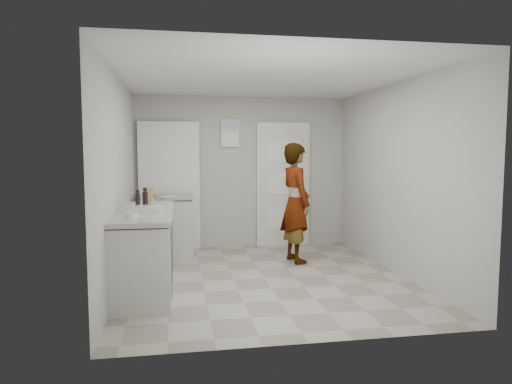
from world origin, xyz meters
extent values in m
plane|color=gray|center=(0.00, 0.00, 0.00)|extent=(4.00, 4.00, 0.00)
plane|color=#A4A39B|center=(0.00, 2.00, 1.25)|extent=(3.50, 0.00, 3.50)
plane|color=#A4A39B|center=(0.00, -2.00, 1.25)|extent=(3.50, 0.00, 3.50)
plane|color=#A4A39B|center=(-1.75, 0.00, 1.25)|extent=(0.00, 4.00, 4.00)
plane|color=#A4A39B|center=(1.75, 0.00, 1.25)|extent=(0.00, 4.00, 4.00)
plane|color=silver|center=(0.00, 0.00, 2.50)|extent=(4.00, 4.00, 0.00)
cube|color=silver|center=(0.70, 1.93, 1.00)|extent=(0.80, 0.05, 2.00)
cube|color=white|center=(0.70, 1.96, 1.03)|extent=(0.90, 0.04, 2.10)
sphere|color=tan|center=(1.03, 1.88, 0.95)|extent=(0.07, 0.07, 0.07)
cube|color=white|center=(-0.20, 1.97, 1.90)|extent=(0.30, 0.02, 0.45)
cube|color=black|center=(-1.20, 1.97, 1.02)|extent=(0.90, 0.05, 2.04)
cube|color=white|center=(-1.20, 1.94, 1.03)|extent=(0.98, 0.02, 2.10)
cube|color=silver|center=(-1.45, -0.20, 0.43)|extent=(0.60, 1.90, 0.86)
cube|color=black|center=(-1.45, -0.20, 0.04)|extent=(0.56, 1.86, 0.08)
cube|color=beige|center=(-1.45, -0.20, 0.90)|extent=(0.64, 1.96, 0.05)
cube|color=silver|center=(-1.25, 1.55, 0.43)|extent=(0.80, 0.55, 0.86)
cube|color=black|center=(-1.25, 1.55, 0.04)|extent=(0.75, 0.54, 0.08)
cube|color=beige|center=(-1.25, 1.55, 0.90)|extent=(0.84, 0.61, 0.05)
imported|color=silver|center=(0.61, 0.80, 0.86)|extent=(0.52, 0.69, 1.72)
cube|color=olive|center=(-1.45, 0.70, 1.02)|extent=(0.12, 0.06, 0.20)
cylinder|color=tan|center=(-1.40, 0.40, 0.96)|extent=(0.05, 0.05, 0.08)
cylinder|color=black|center=(-1.45, 0.05, 1.02)|extent=(0.06, 0.06, 0.20)
sphere|color=black|center=(-1.45, 0.05, 1.15)|extent=(0.05, 0.05, 0.05)
cylinder|color=black|center=(-1.53, -0.11, 1.02)|extent=(0.05, 0.05, 0.20)
sphere|color=black|center=(-1.53, -0.11, 1.14)|extent=(0.05, 0.05, 0.05)
cube|color=silver|center=(-1.44, -0.35, 0.96)|extent=(0.40, 0.30, 0.07)
cube|color=white|center=(-1.44, -0.35, 0.95)|extent=(0.35, 0.25, 0.05)
cylinder|color=silver|center=(-1.54, -0.79, 0.95)|extent=(0.13, 0.13, 0.05)
sphere|color=white|center=(-1.56, -0.80, 0.95)|extent=(0.05, 0.05, 0.05)
sphere|color=white|center=(-1.52, -0.78, 0.95)|extent=(0.05, 0.05, 0.05)
cube|color=white|center=(-1.27, 1.41, 0.93)|extent=(0.38, 0.40, 0.01)
camera|label=1|loc=(-1.06, -5.56, 1.61)|focal=32.00mm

